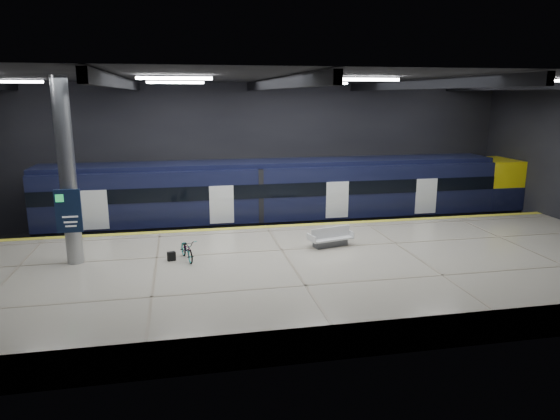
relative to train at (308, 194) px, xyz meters
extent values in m
plane|color=black|center=(-2.78, -5.50, -2.06)|extent=(30.00, 30.00, 0.00)
cube|color=black|center=(-2.78, 2.50, 1.94)|extent=(30.00, 0.10, 8.00)
cube|color=black|center=(-2.78, -13.50, 1.94)|extent=(30.00, 0.10, 8.00)
cube|color=black|center=(-2.78, -5.50, 5.94)|extent=(30.00, 16.00, 0.10)
cube|color=black|center=(-8.78, -5.50, 5.69)|extent=(0.25, 16.00, 0.40)
cube|color=black|center=(-2.78, -5.50, 5.69)|extent=(0.25, 16.00, 0.40)
cube|color=black|center=(3.22, -5.50, 5.69)|extent=(0.25, 16.00, 0.40)
cube|color=black|center=(9.22, -5.50, 5.69)|extent=(0.25, 16.00, 0.40)
cube|color=white|center=(-6.78, -7.50, 5.82)|extent=(2.60, 0.18, 0.10)
cube|color=white|center=(0.22, -7.50, 5.82)|extent=(2.60, 0.18, 0.10)
cube|color=white|center=(7.22, -7.50, 5.82)|extent=(2.60, 0.18, 0.10)
cube|color=white|center=(-13.78, -1.50, 5.82)|extent=(2.60, 0.18, 0.10)
cube|color=white|center=(-6.78, -1.50, 5.82)|extent=(2.60, 0.18, 0.10)
cube|color=white|center=(0.22, -1.50, 5.82)|extent=(2.60, 0.18, 0.10)
cube|color=white|center=(7.22, -1.50, 5.82)|extent=(2.60, 0.18, 0.10)
cube|color=#BDB1A0|center=(-2.78, -8.00, -1.51)|extent=(30.00, 11.00, 1.10)
cube|color=yellow|center=(-2.78, -2.75, -0.95)|extent=(30.00, 0.40, 0.01)
cube|color=gray|center=(-2.78, -0.72, -1.98)|extent=(30.00, 0.08, 0.16)
cube|color=gray|center=(-2.78, 0.72, -1.98)|extent=(30.00, 0.08, 0.16)
cube|color=black|center=(-1.80, 0.00, -1.51)|extent=(24.00, 2.58, 0.80)
cube|color=black|center=(-1.80, 0.00, 0.27)|extent=(24.00, 2.80, 2.75)
cube|color=black|center=(-1.80, 0.00, 1.76)|extent=(24.00, 2.30, 0.24)
cube|color=black|center=(-1.80, -1.41, 0.54)|extent=(24.00, 0.04, 0.70)
cube|color=white|center=(1.20, -1.41, -0.06)|extent=(1.20, 0.05, 1.90)
cube|color=yellow|center=(11.20, 0.00, 0.27)|extent=(2.00, 2.80, 2.75)
ellipsoid|color=yellow|center=(13.80, 0.00, -0.21)|extent=(3.60, 2.52, 1.90)
cube|color=black|center=(11.50, 0.00, 0.44)|extent=(1.60, 2.38, 0.80)
cube|color=#595B60|center=(-0.66, -6.38, -0.82)|extent=(1.52, 0.78, 0.27)
cube|color=silver|center=(-0.66, -6.38, -0.61)|extent=(1.95, 1.17, 0.07)
cube|color=silver|center=(-0.66, -6.38, -0.36)|extent=(1.78, 0.49, 0.45)
cube|color=silver|center=(-1.55, -6.59, -0.51)|extent=(0.23, 0.76, 0.27)
cube|color=silver|center=(0.22, -6.16, -0.51)|extent=(0.23, 0.76, 0.27)
imported|color=#99999E|center=(-6.60, -7.00, -0.54)|extent=(0.91, 1.67, 0.83)
cube|color=black|center=(-7.20, -7.00, -0.78)|extent=(0.34, 0.26, 0.35)
cylinder|color=#9EA0A5|center=(-10.78, -6.50, 2.49)|extent=(0.60, 0.60, 6.90)
cube|color=#0F1B37|center=(-10.78, -6.92, 1.14)|extent=(0.90, 0.12, 1.60)
camera|label=1|loc=(-6.68, -25.71, 5.25)|focal=32.00mm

